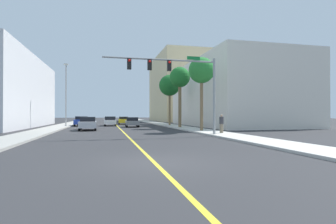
{
  "coord_description": "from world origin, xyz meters",
  "views": [
    {
      "loc": [
        -1.79,
        -9.86,
        1.8
      ],
      "look_at": [
        4.15,
        15.31,
        2.02
      ],
      "focal_mm": 28.46,
      "sensor_mm": 36.0,
      "label": 1
    }
  ],
  "objects": [
    {
      "name": "pedestrian",
      "position": [
        8.24,
        11.98,
        0.97
      ],
      "size": [
        0.38,
        0.38,
        1.64
      ],
      "rotation": [
        0.0,
        0.0,
        5.86
      ],
      "color": "#726651",
      "rests_on": "sidewalk_right"
    },
    {
      "name": "car_yellow",
      "position": [
        1.38,
        38.22,
        0.73
      ],
      "size": [
        1.93,
        3.95,
        1.38
      ],
      "rotation": [
        0.0,
        0.0,
        -0.05
      ],
      "color": "gold",
      "rests_on": "ground"
    },
    {
      "name": "lane_marking_center",
      "position": [
        0.0,
        42.0,
        0.0
      ],
      "size": [
        0.16,
        144.0,
        0.01
      ],
      "primitive_type": "cube",
      "color": "yellow",
      "rests_on": "ground"
    },
    {
      "name": "street_lamp",
      "position": [
        -7.13,
        29.42,
        4.94
      ],
      "size": [
        0.56,
        0.28,
        8.72
      ],
      "color": "gray",
      "rests_on": "sidewalk_left"
    },
    {
      "name": "car_blue",
      "position": [
        -5.28,
        32.85,
        0.78
      ],
      "size": [
        2.02,
        4.55,
        1.49
      ],
      "rotation": [
        0.0,
        0.0,
        3.1
      ],
      "color": "#1E389E",
      "rests_on": "ground"
    },
    {
      "name": "car_white",
      "position": [
        -1.05,
        32.55,
        0.74
      ],
      "size": [
        1.87,
        4.52,
        1.46
      ],
      "rotation": [
        0.0,
        0.0,
        -0.01
      ],
      "color": "white",
      "rests_on": "ground"
    },
    {
      "name": "building_right_far",
      "position": [
        20.16,
        58.23,
        8.5
      ],
      "size": [
        17.76,
        23.59,
        17.01
      ],
      "primitive_type": "cube",
      "color": "beige",
      "rests_on": "ground"
    },
    {
      "name": "palm_mid",
      "position": [
        7.52,
        22.97,
        6.39
      ],
      "size": [
        2.63,
        2.63,
        7.74
      ],
      "color": "brown",
      "rests_on": "sidewalk_right"
    },
    {
      "name": "traffic_signal_mast",
      "position": [
        3.98,
        10.75,
        4.92
      ],
      "size": [
        9.16,
        0.36,
        6.38
      ],
      "color": "gray",
      "rests_on": "sidewalk_right"
    },
    {
      "name": "palm_far",
      "position": [
        7.9,
        30.1,
        6.23
      ],
      "size": [
        3.26,
        3.26,
        7.77
      ],
      "color": "brown",
      "rests_on": "sidewalk_right"
    },
    {
      "name": "building_right_near",
      "position": [
        18.1,
        29.22,
        5.04
      ],
      "size": [
        13.65,
        24.23,
        10.09
      ],
      "primitive_type": "cube",
      "color": "silver",
      "rests_on": "ground"
    },
    {
      "name": "sidewalk_left",
      "position": [
        -8.03,
        42.0,
        0.07
      ],
      "size": [
        2.81,
        168.0,
        0.15
      ],
      "primitive_type": "cube",
      "color": "#9E9B93",
      "rests_on": "ground"
    },
    {
      "name": "ground",
      "position": [
        0.0,
        42.0,
        0.0
      ],
      "size": [
        192.0,
        192.0,
        0.0
      ],
      "primitive_type": "plane",
      "color": "#2D2D30"
    },
    {
      "name": "sidewalk_right",
      "position": [
        8.03,
        42.0,
        0.07
      ],
      "size": [
        2.81,
        168.0,
        0.15
      ],
      "primitive_type": "cube",
      "color": "beige",
      "rests_on": "ground"
    },
    {
      "name": "palm_near",
      "position": [
        7.81,
        15.84,
        6.21
      ],
      "size": [
        2.66,
        2.66,
        7.5
      ],
      "color": "brown",
      "rests_on": "sidewalk_right"
    },
    {
      "name": "car_silver",
      "position": [
        -3.71,
        21.52,
        0.78
      ],
      "size": [
        2.0,
        4.62,
        1.51
      ],
      "rotation": [
        0.0,
        0.0,
        0.03
      ],
      "color": "#BCBCC1",
      "rests_on": "ground"
    },
    {
      "name": "car_gray",
      "position": [
        1.9,
        27.78,
        0.72
      ],
      "size": [
        1.91,
        3.9,
        1.38
      ],
      "rotation": [
        0.0,
        0.0,
        -0.04
      ],
      "color": "slate",
      "rests_on": "ground"
    }
  ]
}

